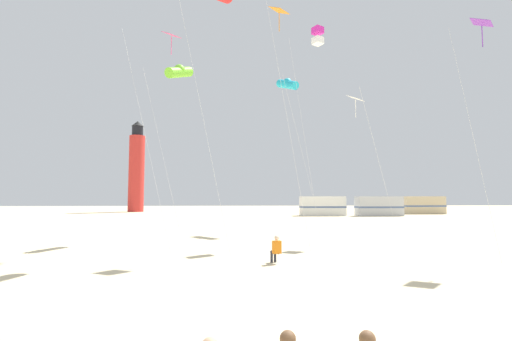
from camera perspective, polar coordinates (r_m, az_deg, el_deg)
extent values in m
sphere|color=brown|center=(4.71, 5.14, -25.38)|extent=(0.20, 0.20, 0.20)
sphere|color=brown|center=(4.88, 17.48, -24.46)|extent=(0.20, 0.20, 0.20)
cube|color=orange|center=(14.97, 3.36, -12.21)|extent=(0.39, 0.32, 0.52)
sphere|color=beige|center=(14.92, 3.36, -10.76)|extent=(0.20, 0.20, 0.20)
cylinder|color=#2D2D38|center=(15.20, 3.35, -13.00)|extent=(0.24, 0.38, 0.13)
cylinder|color=#2D2D38|center=(15.38, 3.09, -13.77)|extent=(0.11, 0.11, 0.42)
cylinder|color=#2D2D38|center=(15.13, 2.79, -13.04)|extent=(0.24, 0.38, 0.13)
cylinder|color=#2D2D38|center=(15.31, 2.53, -13.81)|extent=(0.11, 0.11, 0.42)
cylinder|color=silver|center=(18.82, 31.56, 4.78)|extent=(0.70, 1.85, 11.01)
cube|color=purple|center=(21.12, 32.56, 19.44)|extent=(1.22, 1.22, 0.40)
cylinder|color=purple|center=(20.87, 32.63, 17.80)|extent=(0.04, 0.04, 1.10)
cylinder|color=silver|center=(18.28, 5.16, 7.74)|extent=(2.33, 0.57, 13.09)
cube|color=orange|center=(21.62, 3.74, 24.33)|extent=(1.22, 1.22, 0.40)
cylinder|color=orange|center=(21.32, 3.75, 22.79)|extent=(0.04, 0.04, 1.10)
cylinder|color=silver|center=(21.62, 19.39, 0.49)|extent=(2.92, 1.77, 8.90)
cube|color=white|center=(23.42, 15.70, 11.13)|extent=(1.22, 1.22, 0.40)
cylinder|color=white|center=(23.25, 15.74, 9.58)|extent=(0.04, 0.04, 1.10)
cylinder|color=silver|center=(19.50, -17.48, 5.81)|extent=(3.29, 1.99, 12.19)
cube|color=#E54C8C|center=(22.65, -13.45, 20.48)|extent=(1.22, 1.22, 0.40)
cylinder|color=#E54C8C|center=(22.39, -13.48, 18.97)|extent=(0.04, 0.04, 1.10)
cylinder|color=silver|center=(28.19, 7.48, 2.67)|extent=(3.38, 1.82, 12.26)
cylinder|color=#1EB2D1|center=(30.99, 5.08, 13.64)|extent=(1.80, 2.53, 1.48)
sphere|color=#1EB2D1|center=(31.03, 5.08, 13.90)|extent=(0.76, 0.76, 0.76)
cylinder|color=silver|center=(23.00, -14.93, 3.05)|extent=(2.99, 1.56, 11.23)
cylinder|color=#72D12D|center=(25.58, -12.23, 15.21)|extent=(1.77, 2.54, 1.48)
sphere|color=#72D12D|center=(25.63, -12.23, 15.53)|extent=(0.76, 0.76, 0.76)
cylinder|color=silver|center=(16.96, -8.70, 9.23)|extent=(2.86, 1.27, 13.39)
cylinder|color=silver|center=(22.25, 7.72, 5.87)|extent=(1.47, 2.26, 13.30)
cube|color=#D826A5|center=(25.32, 9.89, 21.30)|extent=(0.82, 0.82, 0.44)
cube|color=white|center=(25.02, 9.92, 19.85)|extent=(0.82, 0.82, 0.44)
cylinder|color=red|center=(68.75, -18.69, -0.46)|extent=(2.80, 2.80, 14.00)
cylinder|color=black|center=(69.68, -18.54, 6.03)|extent=(2.00, 2.00, 1.80)
cone|color=black|center=(69.94, -18.51, 7.16)|extent=(2.20, 2.20, 1.00)
cube|color=white|center=(52.57, 10.65, -5.63)|extent=(6.42, 2.34, 2.80)
cube|color=#4C608C|center=(52.58, 10.65, -5.79)|extent=(6.46, 2.38, 0.24)
cube|color=#B7BABF|center=(53.96, 19.15, -5.44)|extent=(6.44, 2.41, 2.80)
cube|color=#4C608C|center=(53.96, 19.16, -5.58)|extent=(6.48, 2.45, 0.24)
cube|color=#C6B28C|center=(63.17, 25.30, -5.05)|extent=(6.40, 2.30, 2.80)
cube|color=#4C608C|center=(63.17, 25.30, -5.18)|extent=(6.44, 2.34, 0.24)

